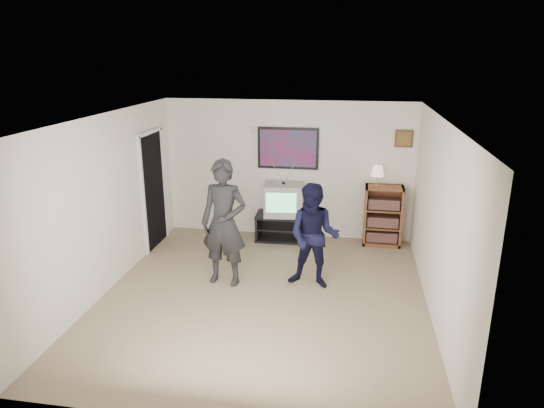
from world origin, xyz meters
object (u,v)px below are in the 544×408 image
(media_stand, at_px, (283,227))
(person_short, at_px, (314,236))
(person_tall, at_px, (224,223))
(bookshelf, at_px, (383,216))
(crt_television, at_px, (283,199))

(media_stand, relative_size, person_short, 0.63)
(media_stand, distance_m, person_tall, 2.07)
(media_stand, xyz_separation_m, bookshelf, (1.78, 0.05, 0.30))
(media_stand, height_order, crt_television, crt_television)
(media_stand, bearing_deg, person_tall, -109.00)
(crt_television, distance_m, person_short, 1.90)
(crt_television, relative_size, person_tall, 0.36)
(person_tall, xyz_separation_m, person_short, (1.30, 0.10, -0.16))
(media_stand, xyz_separation_m, person_tall, (-0.59, -1.86, 0.69))
(crt_television, bearing_deg, person_tall, -113.74)
(media_stand, height_order, person_short, person_short)
(media_stand, relative_size, person_tall, 0.52)
(crt_television, height_order, person_short, person_short)
(media_stand, xyz_separation_m, crt_television, (0.01, 0.00, 0.53))
(bookshelf, height_order, person_tall, person_tall)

